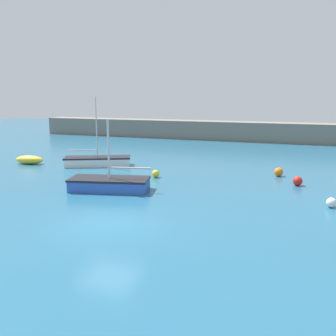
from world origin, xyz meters
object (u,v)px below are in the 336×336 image
object	(u,v)px
sailboat_twin_hulled	(110,184)
mooring_buoy_yellow	(156,174)
fishing_dinghy_green	(29,160)
mooring_buoy_white	(331,203)
mooring_buoy_orange	(279,172)
sailboat_tall_mast	(98,161)
mooring_buoy_red	(298,181)

from	to	relation	value
sailboat_twin_hulled	mooring_buoy_yellow	distance (m)	4.27
fishing_dinghy_green	mooring_buoy_yellow	bearing A→B (deg)	166.43
sailboat_twin_hulled	mooring_buoy_white	xyz separation A→B (m)	(11.71, 0.84, -0.14)
fishing_dinghy_green	mooring_buoy_white	bearing A→B (deg)	160.60
mooring_buoy_yellow	sailboat_twin_hulled	bearing A→B (deg)	-105.46
sailboat_twin_hulled	mooring_buoy_orange	world-z (taller)	sailboat_twin_hulled
sailboat_tall_mast	mooring_buoy_yellow	bearing A→B (deg)	-47.25
mooring_buoy_red	fishing_dinghy_green	bearing A→B (deg)	179.47
sailboat_twin_hulled	sailboat_tall_mast	bearing A→B (deg)	-67.68
mooring_buoy_orange	mooring_buoy_red	bearing A→B (deg)	-61.55
fishing_dinghy_green	mooring_buoy_red	xyz separation A→B (m)	(20.17, -0.19, -0.05)
sailboat_tall_mast	mooring_buoy_yellow	distance (m)	6.23
sailboat_tall_mast	mooring_buoy_white	size ratio (longest dim) A/B	10.67
mooring_buoy_orange	fishing_dinghy_green	bearing A→B (deg)	-173.36
sailboat_twin_hulled	mooring_buoy_red	size ratio (longest dim) A/B	8.43
mooring_buoy_orange	mooring_buoy_white	xyz separation A→B (m)	(2.98, -6.54, -0.05)
sailboat_twin_hulled	mooring_buoy_white	world-z (taller)	sailboat_twin_hulled
fishing_dinghy_green	mooring_buoy_red	bearing A→B (deg)	171.31
mooring_buoy_red	sailboat_tall_mast	bearing A→B (deg)	174.56
mooring_buoy_white	mooring_buoy_red	distance (m)	4.49
sailboat_tall_mast	mooring_buoy_yellow	world-z (taller)	sailboat_tall_mast
mooring_buoy_orange	mooring_buoy_white	distance (m)	7.19
sailboat_twin_hulled	mooring_buoy_orange	distance (m)	11.43
sailboat_tall_mast	mooring_buoy_white	bearing A→B (deg)	-44.53
sailboat_tall_mast	mooring_buoy_white	distance (m)	17.29
sailboat_twin_hulled	mooring_buoy_yellow	world-z (taller)	sailboat_twin_hulled
sailboat_twin_hulled	sailboat_tall_mast	xyz separation A→B (m)	(-4.66, 6.39, -0.01)
fishing_dinghy_green	mooring_buoy_white	world-z (taller)	fishing_dinghy_green
fishing_dinghy_green	sailboat_tall_mast	xyz separation A→B (m)	(5.49, 1.21, 0.04)
mooring_buoy_orange	mooring_buoy_red	size ratio (longest dim) A/B	1.03
sailboat_twin_hulled	fishing_dinghy_green	size ratio (longest dim) A/B	1.97
mooring_buoy_yellow	sailboat_tall_mast	bearing A→B (deg)	158.53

